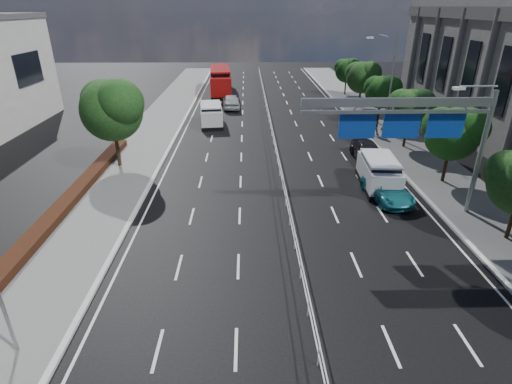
{
  "coord_description": "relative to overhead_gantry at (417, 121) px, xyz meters",
  "views": [
    {
      "loc": [
        -2.34,
        -10.58,
        11.15
      ],
      "look_at": [
        -1.89,
        8.12,
        2.4
      ],
      "focal_mm": 28.0,
      "sensor_mm": 36.0,
      "label": 1
    }
  ],
  "objects": [
    {
      "name": "median_fence",
      "position": [
        -6.74,
        12.45,
        -5.08
      ],
      "size": [
        0.05,
        85.0,
        1.02
      ],
      "color": "silver",
      "rests_on": "ground"
    },
    {
      "name": "streetlight_far",
      "position": [
        3.76,
        15.95,
        -0.4
      ],
      "size": [
        2.78,
        2.4,
        9.0
      ],
      "color": "gray",
      "rests_on": "ground"
    },
    {
      "name": "near_car_silver",
      "position": [
        -10.89,
        27.08,
        -4.77
      ],
      "size": [
        2.25,
        5.0,
        1.67
      ],
      "primitive_type": "imported",
      "rotation": [
        0.0,
        0.0,
        3.2
      ],
      "color": "#A8ABAF",
      "rests_on": "ground"
    },
    {
      "name": "near_car_dark",
      "position": [
        -13.38,
        46.62,
        -4.86
      ],
      "size": [
        1.99,
        4.64,
        1.49
      ],
      "primitive_type": "imported",
      "rotation": [
        0.0,
        0.0,
        3.24
      ],
      "color": "black",
      "rests_on": "ground"
    },
    {
      "name": "parked_car_teal",
      "position": [
        -0.24,
        1.95,
        -4.98
      ],
      "size": [
        2.59,
        4.71,
        1.25
      ],
      "primitive_type": "imported",
      "rotation": [
        0.0,
        0.0,
        0.12
      ],
      "color": "#1C7581",
      "rests_on": "ground"
    },
    {
      "name": "overhead_gantry",
      "position": [
        0.0,
        0.0,
        0.0
      ],
      "size": [
        10.24,
        0.38,
        7.45
      ],
      "color": "gray",
      "rests_on": "ground"
    },
    {
      "name": "parked_car_dark",
      "position": [
        0.44,
        8.95,
        -4.9
      ],
      "size": [
        2.01,
        4.87,
        1.41
      ],
      "primitive_type": "imported",
      "rotation": [
        0.0,
        0.0,
        0.01
      ],
      "color": "black",
      "rests_on": "ground"
    },
    {
      "name": "far_tree_g",
      "position": [
        4.51,
        26.92,
        -1.85
      ],
      "size": [
        3.96,
        3.69,
        5.45
      ],
      "color": "black",
      "rests_on": "ground"
    },
    {
      "name": "silver_minivan",
      "position": [
        -0.24,
        3.95,
        -4.6
      ],
      "size": [
        2.45,
        5.08,
        2.05
      ],
      "rotation": [
        0.0,
        0.0,
        -0.07
      ],
      "color": "black",
      "rests_on": "ground"
    },
    {
      "name": "ground",
      "position": [
        -6.74,
        -10.05,
        -5.61
      ],
      "size": [
        160.0,
        160.0,
        0.0
      ],
      "primitive_type": "plane",
      "color": "black",
      "rests_on": "ground"
    },
    {
      "name": "hedge_near",
      "position": [
        -20.04,
        -5.05,
        -5.25
      ],
      "size": [
        1.0,
        36.0,
        0.44
      ],
      "primitive_type": "cube",
      "color": "black",
      "rests_on": "sidewalk_near"
    },
    {
      "name": "pedestrian_b",
      "position": [
        2.86,
        15.41,
        -4.51
      ],
      "size": [
        1.06,
        0.89,
        1.91
      ],
      "primitive_type": "imported",
      "rotation": [
        0.0,
        0.0,
        2.94
      ],
      "color": "gray",
      "rests_on": "sidewalk_far"
    },
    {
      "name": "far_tree_h",
      "position": [
        4.5,
        34.43,
        -2.18
      ],
      "size": [
        3.41,
        3.18,
        4.91
      ],
      "color": "black",
      "rests_on": "ground"
    },
    {
      "name": "red_bus",
      "position": [
        -12.66,
        36.49,
        -3.82
      ],
      "size": [
        3.49,
        11.64,
        3.43
      ],
      "rotation": [
        0.0,
        0.0,
        0.07
      ],
      "color": "black",
      "rests_on": "ground"
    },
    {
      "name": "kerb_near",
      "position": [
        -15.74,
        -10.05,
        -5.54
      ],
      "size": [
        0.25,
        140.0,
        0.15
      ],
      "primitive_type": "cube",
      "color": "silver",
      "rests_on": "ground"
    },
    {
      "name": "far_tree_f",
      "position": [
        4.5,
        19.43,
        -2.12
      ],
      "size": [
        3.52,
        3.28,
        5.02
      ],
      "color": "black",
      "rests_on": "ground"
    },
    {
      "name": "far_tree_e",
      "position": [
        4.51,
        11.93,
        -2.05
      ],
      "size": [
        3.63,
        3.38,
        5.13
      ],
      "color": "black",
      "rests_on": "ground"
    },
    {
      "name": "near_tree_back",
      "position": [
        -18.68,
        7.92,
        -1.0
      ],
      "size": [
        4.84,
        4.51,
        6.69
      ],
      "color": "black",
      "rests_on": "ground"
    },
    {
      "name": "far_tree_d",
      "position": [
        4.51,
        4.42,
        -1.92
      ],
      "size": [
        3.85,
        3.59,
        5.34
      ],
      "color": "black",
      "rests_on": "ground"
    },
    {
      "name": "white_minivan",
      "position": [
        -12.7,
        19.81,
        -4.55
      ],
      "size": [
        2.68,
        5.16,
        2.15
      ],
      "rotation": [
        0.0,
        0.0,
        0.11
      ],
      "color": "black",
      "rests_on": "ground"
    }
  ]
}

